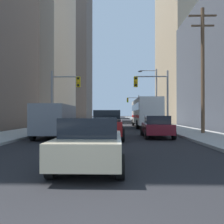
{
  "coord_description": "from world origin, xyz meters",
  "views": [
    {
      "loc": [
        0.72,
        -2.01,
        1.63
      ],
      "look_at": [
        0.0,
        34.52,
        1.97
      ],
      "focal_mm": 37.33,
      "sensor_mm": 36.0,
      "label": 1
    }
  ],
  "objects_px": {
    "city_bus": "(145,112)",
    "sedan_maroon": "(157,126)",
    "sedan_beige": "(91,142)",
    "traffic_signal_far_right": "(134,104)",
    "cargo_van_grey": "(56,119)",
    "sedan_black": "(111,121)",
    "pickup_truck_red": "(107,125)",
    "traffic_signal_near_left": "(64,91)",
    "traffic_signal_near_right": "(153,90)"
  },
  "relations": [
    {
      "from": "city_bus",
      "to": "traffic_signal_near_left",
      "type": "bearing_deg",
      "value": -147.76
    },
    {
      "from": "sedan_beige",
      "to": "traffic_signal_far_right",
      "type": "height_order",
      "value": "traffic_signal_far_right"
    },
    {
      "from": "sedan_maroon",
      "to": "city_bus",
      "type": "bearing_deg",
      "value": 86.79
    },
    {
      "from": "sedan_black",
      "to": "traffic_signal_far_right",
      "type": "distance_m",
      "value": 26.59
    },
    {
      "from": "cargo_van_grey",
      "to": "sedan_maroon",
      "type": "bearing_deg",
      "value": 2.67
    },
    {
      "from": "cargo_van_grey",
      "to": "sedan_beige",
      "type": "bearing_deg",
      "value": -68.71
    },
    {
      "from": "city_bus",
      "to": "sedan_beige",
      "type": "distance_m",
      "value": 22.17
    },
    {
      "from": "sedan_maroon",
      "to": "traffic_signal_near_left",
      "type": "height_order",
      "value": "traffic_signal_near_left"
    },
    {
      "from": "pickup_truck_red",
      "to": "sedan_black",
      "type": "xyz_separation_m",
      "value": [
        -0.03,
        12.12,
        -0.16
      ]
    },
    {
      "from": "pickup_truck_red",
      "to": "traffic_signal_near_left",
      "type": "bearing_deg",
      "value": 120.77
    },
    {
      "from": "city_bus",
      "to": "sedan_maroon",
      "type": "distance_m",
      "value": 12.65
    },
    {
      "from": "traffic_signal_near_right",
      "to": "traffic_signal_far_right",
      "type": "bearing_deg",
      "value": 89.46
    },
    {
      "from": "cargo_van_grey",
      "to": "sedan_black",
      "type": "bearing_deg",
      "value": 73.06
    },
    {
      "from": "sedan_black",
      "to": "sedan_beige",
      "type": "bearing_deg",
      "value": -90.3
    },
    {
      "from": "cargo_van_grey",
      "to": "sedan_maroon",
      "type": "distance_m",
      "value": 7.04
    },
    {
      "from": "traffic_signal_near_left",
      "to": "sedan_beige",
      "type": "bearing_deg",
      "value": -74.34
    },
    {
      "from": "pickup_truck_red",
      "to": "cargo_van_grey",
      "type": "bearing_deg",
      "value": 172.11
    },
    {
      "from": "traffic_signal_far_right",
      "to": "cargo_van_grey",
      "type": "bearing_deg",
      "value": -102.21
    },
    {
      "from": "sedan_beige",
      "to": "sedan_black",
      "type": "xyz_separation_m",
      "value": [
        0.11,
        20.45,
        0.0
      ]
    },
    {
      "from": "sedan_beige",
      "to": "traffic_signal_near_left",
      "type": "relative_size",
      "value": 0.7
    },
    {
      "from": "pickup_truck_red",
      "to": "traffic_signal_near_right",
      "type": "height_order",
      "value": "traffic_signal_near_right"
    },
    {
      "from": "sedan_maroon",
      "to": "traffic_signal_near_right",
      "type": "distance_m",
      "value": 7.78
    },
    {
      "from": "sedan_beige",
      "to": "sedan_maroon",
      "type": "height_order",
      "value": "same"
    },
    {
      "from": "sedan_beige",
      "to": "sedan_black",
      "type": "relative_size",
      "value": 0.99
    },
    {
      "from": "city_bus",
      "to": "pickup_truck_red",
      "type": "relative_size",
      "value": 2.12
    },
    {
      "from": "cargo_van_grey",
      "to": "pickup_truck_red",
      "type": "bearing_deg",
      "value": -7.89
    },
    {
      "from": "cargo_van_grey",
      "to": "sedan_maroon",
      "type": "relative_size",
      "value": 1.23
    },
    {
      "from": "sedan_maroon",
      "to": "traffic_signal_far_right",
      "type": "xyz_separation_m",
      "value": [
        1.13,
        37.29,
        3.22
      ]
    },
    {
      "from": "sedan_beige",
      "to": "traffic_signal_near_left",
      "type": "height_order",
      "value": "traffic_signal_near_left"
    },
    {
      "from": "pickup_truck_red",
      "to": "sedan_maroon",
      "type": "xyz_separation_m",
      "value": [
        3.44,
        0.82,
        -0.16
      ]
    },
    {
      "from": "traffic_signal_near_right",
      "to": "traffic_signal_near_left",
      "type": "bearing_deg",
      "value": -180.0
    },
    {
      "from": "sedan_black",
      "to": "traffic_signal_far_right",
      "type": "bearing_deg",
      "value": 79.97
    },
    {
      "from": "sedan_maroon",
      "to": "traffic_signal_near_left",
      "type": "distance_m",
      "value": 11.2
    },
    {
      "from": "traffic_signal_near_left",
      "to": "sedan_maroon",
      "type": "bearing_deg",
      "value": -40.89
    },
    {
      "from": "city_bus",
      "to": "traffic_signal_near_right",
      "type": "height_order",
      "value": "traffic_signal_near_right"
    },
    {
      "from": "cargo_van_grey",
      "to": "sedan_beige",
      "type": "height_order",
      "value": "cargo_van_grey"
    },
    {
      "from": "pickup_truck_red",
      "to": "traffic_signal_near_right",
      "type": "bearing_deg",
      "value": 61.37
    },
    {
      "from": "traffic_signal_near_right",
      "to": "pickup_truck_red",
      "type": "bearing_deg",
      "value": -118.63
    },
    {
      "from": "traffic_signal_far_right",
      "to": "sedan_beige",
      "type": "bearing_deg",
      "value": -95.78
    },
    {
      "from": "pickup_truck_red",
      "to": "sedan_beige",
      "type": "bearing_deg",
      "value": -90.94
    },
    {
      "from": "traffic_signal_near_left",
      "to": "pickup_truck_red",
      "type": "bearing_deg",
      "value": -59.23
    },
    {
      "from": "traffic_signal_near_right",
      "to": "sedan_maroon",
      "type": "bearing_deg",
      "value": -96.83
    },
    {
      "from": "pickup_truck_red",
      "to": "sedan_maroon",
      "type": "height_order",
      "value": "pickup_truck_red"
    },
    {
      "from": "sedan_black",
      "to": "cargo_van_grey",
      "type": "bearing_deg",
      "value": -106.94
    },
    {
      "from": "pickup_truck_red",
      "to": "sedan_beige",
      "type": "xyz_separation_m",
      "value": [
        -0.14,
        -8.32,
        -0.16
      ]
    },
    {
      "from": "city_bus",
      "to": "traffic_signal_far_right",
      "type": "distance_m",
      "value": 24.8
    },
    {
      "from": "sedan_black",
      "to": "traffic_signal_near_left",
      "type": "relative_size",
      "value": 0.71
    },
    {
      "from": "pickup_truck_red",
      "to": "sedan_beige",
      "type": "distance_m",
      "value": 8.33
    },
    {
      "from": "traffic_signal_near_right",
      "to": "sedan_black",
      "type": "bearing_deg",
      "value": 135.22
    },
    {
      "from": "city_bus",
      "to": "traffic_signal_near_left",
      "type": "xyz_separation_m",
      "value": [
        -8.81,
        -5.56,
        2.07
      ]
    }
  ]
}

